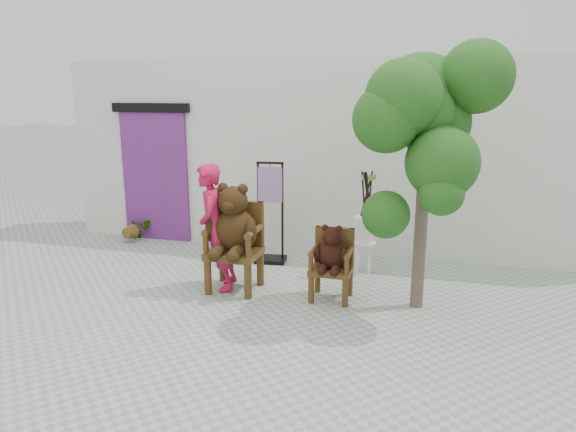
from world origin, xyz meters
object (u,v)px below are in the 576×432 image
object	(u,v)px
cafe_table	(225,225)
display_stand	(271,224)
tree	(426,117)
stool_bucket	(365,229)
chair_small	(332,256)
person	(216,228)
chair_big	(234,231)

from	to	relation	value
cafe_table	display_stand	size ratio (longest dim) A/B	0.47
display_stand	tree	world-z (taller)	tree
stool_bucket	tree	size ratio (longest dim) A/B	0.48
chair_small	tree	bearing A→B (deg)	-3.72
stool_bucket	tree	distance (m)	2.08
cafe_table	tree	distance (m)	3.81
person	tree	xyz separation A→B (m)	(2.50, -0.02, 1.42)
chair_small	tree	xyz separation A→B (m)	(1.01, -0.07, 1.68)
chair_big	cafe_table	distance (m)	1.68
chair_big	stool_bucket	xyz separation A→B (m)	(1.53, 1.08, -0.15)
stool_bucket	cafe_table	bearing A→B (deg)	169.88
chair_big	cafe_table	xyz separation A→B (m)	(-0.73, 1.48, -0.35)
stool_bucket	display_stand	bearing A→B (deg)	175.25
display_stand	stool_bucket	size ratio (longest dim) A/B	1.04
display_stand	stool_bucket	distance (m)	1.42
cafe_table	chair_big	bearing A→B (deg)	-63.75
chair_big	tree	bearing A→B (deg)	-1.13
chair_big	person	distance (m)	0.23
chair_big	tree	xyz separation A→B (m)	(2.27, -0.04, 1.44)
chair_small	person	xyz separation A→B (m)	(-1.49, -0.05, 0.26)
chair_big	chair_small	xyz separation A→B (m)	(1.26, 0.02, -0.24)
person	chair_big	bearing A→B (deg)	82.15
chair_big	cafe_table	size ratio (longest dim) A/B	1.98
chair_big	display_stand	world-z (taller)	display_stand
chair_big	stool_bucket	world-z (taller)	stool_bucket
person	display_stand	xyz separation A→B (m)	(0.34, 1.22, -0.23)
chair_small	tree	world-z (taller)	tree
display_stand	person	bearing A→B (deg)	-112.46
tree	stool_bucket	bearing A→B (deg)	123.40
cafe_table	tree	bearing A→B (deg)	-26.95
chair_big	person	xyz separation A→B (m)	(-0.23, -0.03, 0.03)
chair_small	cafe_table	distance (m)	2.47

